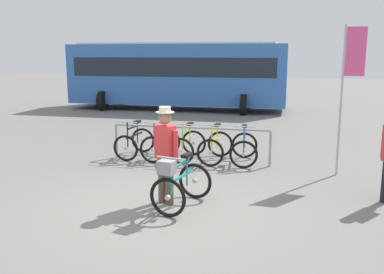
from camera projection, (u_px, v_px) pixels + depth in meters
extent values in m
plane|color=slate|center=(159.00, 208.00, 7.36)|extent=(80.00, 80.00, 0.00)
cylinder|color=#99999E|center=(116.00, 141.00, 10.83)|extent=(0.06, 0.06, 0.85)
cylinder|color=#99999E|center=(270.00, 149.00, 9.96)|extent=(0.06, 0.06, 0.85)
cylinder|color=#99999E|center=(190.00, 128.00, 10.32)|extent=(3.85, 0.28, 0.05)
torus|color=black|center=(143.00, 140.00, 11.41)|extent=(0.66, 0.10, 0.66)
cylinder|color=#B7B7BC|center=(143.00, 140.00, 11.41)|extent=(0.08, 0.06, 0.08)
torus|color=black|center=(126.00, 148.00, 10.45)|extent=(0.66, 0.10, 0.66)
cylinder|color=#B7B7BC|center=(126.00, 148.00, 10.45)|extent=(0.08, 0.06, 0.08)
cube|color=black|center=(134.00, 135.00, 10.89)|extent=(0.05, 0.92, 0.04)
cube|color=black|center=(133.00, 127.00, 10.80)|extent=(0.05, 0.61, 0.04)
cylinder|color=black|center=(137.00, 132.00, 11.05)|extent=(0.03, 0.03, 0.55)
cube|color=black|center=(137.00, 122.00, 10.99)|extent=(0.12, 0.24, 0.06)
cylinder|color=black|center=(128.00, 135.00, 10.51)|extent=(0.03, 0.03, 0.63)
cylinder|color=#B7B7BC|center=(127.00, 122.00, 10.45)|extent=(0.52, 0.04, 0.03)
torus|color=black|center=(169.00, 142.00, 11.24)|extent=(0.66, 0.12, 0.66)
cylinder|color=#B7B7BC|center=(169.00, 142.00, 11.24)|extent=(0.08, 0.07, 0.08)
torus|color=black|center=(152.00, 150.00, 10.30)|extent=(0.66, 0.12, 0.66)
cylinder|color=#B7B7BC|center=(152.00, 150.00, 10.30)|extent=(0.08, 0.07, 0.08)
cube|color=red|center=(161.00, 137.00, 10.73)|extent=(0.08, 0.92, 0.04)
cube|color=red|center=(160.00, 128.00, 10.64)|extent=(0.07, 0.61, 0.04)
cylinder|color=red|center=(164.00, 133.00, 10.89)|extent=(0.03, 0.03, 0.55)
cube|color=black|center=(163.00, 123.00, 10.83)|extent=(0.13, 0.25, 0.06)
cylinder|color=red|center=(154.00, 136.00, 10.35)|extent=(0.03, 0.03, 0.63)
cylinder|color=#B7B7BC|center=(154.00, 123.00, 10.29)|extent=(0.52, 0.06, 0.03)
torus|color=black|center=(194.00, 143.00, 11.09)|extent=(0.66, 0.10, 0.66)
cylinder|color=#B7B7BC|center=(194.00, 143.00, 11.09)|extent=(0.08, 0.07, 0.08)
torus|color=black|center=(181.00, 151.00, 10.14)|extent=(0.66, 0.10, 0.66)
cylinder|color=#B7B7BC|center=(181.00, 151.00, 10.14)|extent=(0.08, 0.07, 0.08)
cube|color=#9ED14C|center=(188.00, 138.00, 10.57)|extent=(0.05, 0.92, 0.04)
cube|color=#9ED14C|center=(187.00, 129.00, 10.48)|extent=(0.05, 0.61, 0.04)
cylinder|color=#9ED14C|center=(190.00, 135.00, 10.73)|extent=(0.03, 0.03, 0.55)
cube|color=black|center=(190.00, 124.00, 10.68)|extent=(0.12, 0.24, 0.06)
cylinder|color=#9ED14C|center=(183.00, 137.00, 10.19)|extent=(0.03, 0.03, 0.63)
cylinder|color=#B7B7BC|center=(183.00, 124.00, 10.13)|extent=(0.52, 0.04, 0.03)
torus|color=black|center=(220.00, 144.00, 10.93)|extent=(0.66, 0.08, 0.66)
cylinder|color=#B7B7BC|center=(220.00, 144.00, 10.93)|extent=(0.08, 0.06, 0.08)
torus|color=black|center=(210.00, 153.00, 9.98)|extent=(0.66, 0.08, 0.66)
cylinder|color=#B7B7BC|center=(210.00, 153.00, 9.98)|extent=(0.08, 0.06, 0.08)
cube|color=yellow|center=(215.00, 139.00, 10.41)|extent=(0.04, 0.92, 0.04)
cube|color=yellow|center=(215.00, 130.00, 10.32)|extent=(0.04, 0.61, 0.04)
cylinder|color=yellow|center=(217.00, 136.00, 10.57)|extent=(0.03, 0.03, 0.55)
cube|color=black|center=(217.00, 125.00, 10.52)|extent=(0.12, 0.24, 0.06)
cylinder|color=yellow|center=(212.00, 139.00, 10.03)|extent=(0.03, 0.03, 0.63)
cylinder|color=#B7B7BC|center=(212.00, 125.00, 9.97)|extent=(0.52, 0.03, 0.03)
torus|color=black|center=(244.00, 145.00, 10.79)|extent=(0.66, 0.17, 0.66)
cylinder|color=#B7B7BC|center=(244.00, 145.00, 10.79)|extent=(0.09, 0.07, 0.08)
torus|color=black|center=(244.00, 155.00, 9.80)|extent=(0.66, 0.17, 0.66)
cylinder|color=#B7B7BC|center=(244.00, 155.00, 9.80)|extent=(0.09, 0.07, 0.08)
cube|color=#2D56B7|center=(244.00, 141.00, 10.25)|extent=(0.17, 0.91, 0.04)
cube|color=#2D56B7|center=(244.00, 132.00, 10.16)|extent=(0.13, 0.61, 0.04)
cylinder|color=#2D56B7|center=(244.00, 137.00, 10.42)|extent=(0.03, 0.03, 0.55)
cube|color=black|center=(245.00, 126.00, 10.37)|extent=(0.15, 0.26, 0.06)
cylinder|color=#2D56B7|center=(244.00, 140.00, 9.86)|extent=(0.03, 0.03, 0.63)
cylinder|color=#B7B7BC|center=(244.00, 127.00, 9.80)|extent=(0.52, 0.11, 0.03)
torus|color=black|center=(195.00, 181.00, 7.79)|extent=(0.66, 0.17, 0.66)
cylinder|color=#B7B7BC|center=(195.00, 181.00, 7.79)|extent=(0.09, 0.07, 0.08)
torus|color=black|center=(168.00, 198.00, 6.89)|extent=(0.66, 0.17, 0.66)
cylinder|color=#B7B7BC|center=(168.00, 198.00, 6.89)|extent=(0.09, 0.07, 0.08)
cube|color=teal|center=(182.00, 176.00, 7.30)|extent=(0.18, 0.91, 0.04)
cube|color=teal|center=(181.00, 164.00, 7.21)|extent=(0.13, 0.61, 0.04)
cylinder|color=teal|center=(187.00, 171.00, 7.45)|extent=(0.03, 0.03, 0.55)
cube|color=black|center=(187.00, 155.00, 7.40)|extent=(0.16, 0.26, 0.06)
cylinder|color=teal|center=(171.00, 177.00, 6.94)|extent=(0.03, 0.03, 0.63)
cylinder|color=#B7B7BC|center=(171.00, 158.00, 6.88)|extent=(0.52, 0.11, 0.03)
cube|color=gray|center=(167.00, 167.00, 6.77)|extent=(0.29, 0.24, 0.22)
cylinder|color=brown|center=(162.00, 180.00, 7.58)|extent=(0.14, 0.14, 0.82)
cylinder|color=brown|center=(170.00, 182.00, 7.46)|extent=(0.14, 0.14, 0.82)
cube|color=red|center=(165.00, 142.00, 7.38)|extent=(0.39, 0.32, 0.58)
cylinder|color=red|center=(157.00, 143.00, 7.55)|extent=(0.09, 0.09, 0.55)
cylinder|color=red|center=(176.00, 146.00, 7.27)|extent=(0.09, 0.09, 0.55)
sphere|color=#9E7051|center=(165.00, 118.00, 7.30)|extent=(0.22, 0.22, 0.22)
cylinder|color=beige|center=(165.00, 112.00, 7.28)|extent=(0.32, 0.32, 0.02)
cylinder|color=beige|center=(165.00, 109.00, 7.27)|extent=(0.20, 0.20, 0.09)
cylinder|color=red|center=(384.00, 145.00, 7.37)|extent=(0.09, 0.09, 0.55)
cube|color=#3366B7|center=(178.00, 74.00, 19.93)|extent=(10.14, 3.16, 2.70)
cube|color=#19232D|center=(177.00, 66.00, 19.86)|extent=(9.35, 3.13, 0.84)
cube|color=silver|center=(177.00, 44.00, 19.66)|extent=(9.13, 2.85, 0.08)
cylinder|color=black|center=(103.00, 101.00, 19.68)|extent=(0.31, 0.91, 0.90)
cylinder|color=black|center=(123.00, 96.00, 22.07)|extent=(0.31, 0.91, 0.90)
cylinder|color=black|center=(244.00, 105.00, 18.26)|extent=(0.31, 0.91, 0.90)
cylinder|color=black|center=(249.00, 99.00, 20.65)|extent=(0.31, 0.91, 0.90)
cylinder|color=#B2B2B7|center=(341.00, 102.00, 9.05)|extent=(0.05, 0.05, 3.20)
cube|color=#E54C8C|center=(356.00, 52.00, 8.78)|extent=(0.40, 0.03, 1.00)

